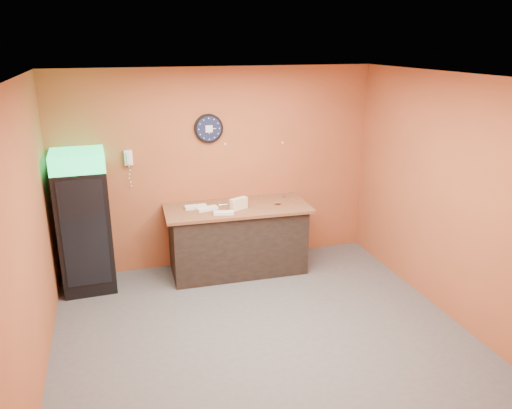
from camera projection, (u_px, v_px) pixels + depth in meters
name	position (u px, v px, depth m)	size (l,w,h in m)	color
floor	(260.00, 330.00, 5.67)	(4.50, 4.50, 0.00)	#47474C
back_wall	(219.00, 169.00, 7.05)	(4.50, 0.02, 2.80)	#AD5531
left_wall	(28.00, 236.00, 4.62)	(0.02, 4.00, 2.80)	#AD5531
right_wall	(444.00, 195.00, 5.84)	(0.02, 4.00, 2.80)	#AD5531
ceiling	(260.00, 76.00, 4.79)	(4.50, 4.00, 0.02)	white
beverage_cooler	(84.00, 224.00, 6.35)	(0.66, 0.68, 1.84)	black
prep_counter	(237.00, 240.00, 7.01)	(1.83, 0.81, 0.92)	black
wall_clock	(209.00, 128.00, 6.80)	(0.40, 0.06, 0.40)	black
wall_phone	(128.00, 158.00, 6.59)	(0.11, 0.10, 0.20)	white
butcher_paper	(237.00, 207.00, 6.86)	(1.98, 0.91, 0.04)	brown
sub_roll_stack	(239.00, 204.00, 6.70)	(0.26, 0.18, 0.16)	beige
wrapped_sandwich_left	(207.00, 209.00, 6.69)	(0.28, 0.11, 0.04)	silver
wrapped_sandwich_mid	(224.00, 213.00, 6.53)	(0.26, 0.10, 0.04)	silver
wrapped_sandwich_right	(196.00, 207.00, 6.76)	(0.29, 0.12, 0.04)	silver
kitchen_tool	(229.00, 203.00, 6.90)	(0.06, 0.06, 0.06)	silver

